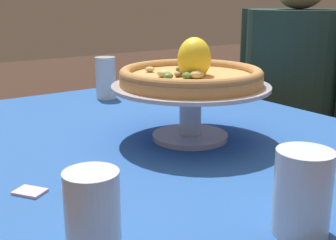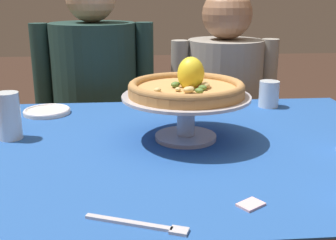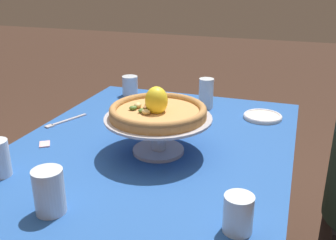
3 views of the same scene
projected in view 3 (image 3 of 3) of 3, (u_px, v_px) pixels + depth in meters
name	position (u px, v px, depth m)	size (l,w,h in m)	color
dining_table	(150.00, 173.00, 1.41)	(1.31, 0.97, 0.74)	olive
pizza_stand	(158.00, 128.00, 1.31)	(0.36, 0.36, 0.13)	#B7B7C1
pizza	(158.00, 110.00, 1.29)	(0.32, 0.32, 0.11)	tan
water_glass_back_right	(238.00, 216.00, 0.92)	(0.07, 0.07, 0.10)	silver
water_glass_side_right	(49.00, 194.00, 0.99)	(0.08, 0.08, 0.12)	silver
water_glass_front_left	(130.00, 87.00, 1.93)	(0.08, 0.08, 0.10)	silver
water_glass_side_left	(206.00, 95.00, 1.75)	(0.07, 0.07, 0.14)	silver
side_plate	(263.00, 116.00, 1.64)	(0.16, 0.16, 0.02)	silver
dinner_fork	(64.00, 121.00, 1.60)	(0.19, 0.09, 0.01)	#B7B7C1
sugar_packet	(45.00, 144.00, 1.39)	(0.05, 0.04, 0.01)	beige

